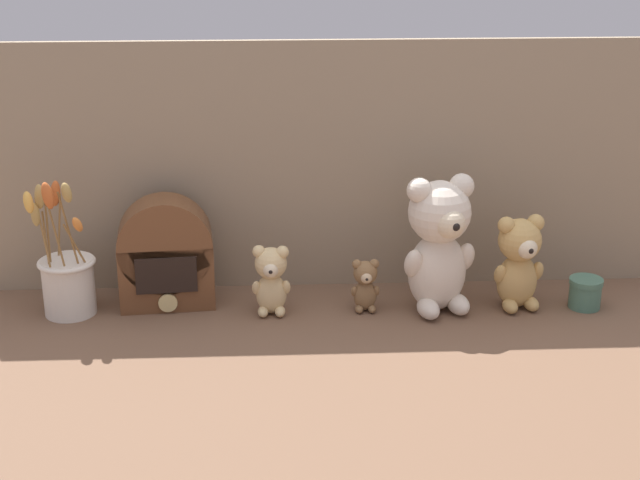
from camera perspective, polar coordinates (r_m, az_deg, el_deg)
name	(u,v)px	position (r m, az deg, el deg)	size (l,w,h in m)	color
ground_plane	(320,312)	(2.18, 0.03, -4.24)	(4.00, 4.00, 0.00)	brown
backdrop_wall	(317,167)	(2.23, -0.18, 4.29)	(1.65, 0.02, 0.57)	gray
teddy_bear_large	(439,242)	(2.15, 6.95, -0.10)	(0.17, 0.16, 0.31)	beige
teddy_bear_medium	(519,260)	(2.20, 11.50, -1.17)	(0.12, 0.11, 0.22)	tan
teddy_bear_small	(271,278)	(2.14, -2.86, -2.24)	(0.08, 0.08, 0.16)	#DBBC84
teddy_bear_tiny	(365,284)	(2.17, 2.65, -2.57)	(0.06, 0.06, 0.12)	olive
flower_vase	(67,277)	(2.21, -14.51, -2.12)	(0.14, 0.13, 0.32)	silver
vintage_radio	(166,256)	(2.20, -8.96, -0.95)	(0.22, 0.12, 0.25)	brown
decorative_tin_tall	(585,293)	(2.27, 15.17, -2.98)	(0.07, 0.07, 0.07)	#47705B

